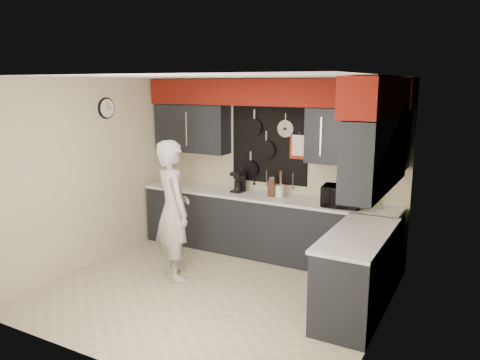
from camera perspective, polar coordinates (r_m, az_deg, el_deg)
The scene contains 10 objects.
ground at distance 5.96m, azimuth -3.43°, elevation -13.40°, with size 4.00×4.00×0.00m, color beige.
back_wall_assembly at distance 6.82m, azimuth 3.61°, elevation 7.35°, with size 4.00×0.36×2.60m.
right_wall_assembly at distance 4.97m, azimuth 16.48°, elevation 4.47°, with size 0.36×3.50×2.60m.
left_wall_assembly at distance 6.79m, azimuth -17.93°, elevation 1.03°, with size 0.05×3.50×2.60m.
base_cabinets at distance 6.51m, azimuth 5.54°, elevation -6.86°, with size 3.95×2.20×0.92m.
microwave at distance 6.33m, azimuth 12.29°, elevation -1.95°, with size 0.51×0.34×0.28m, color black.
knife_block at distance 6.77m, azimuth 3.90°, elevation -1.04°, with size 0.10×0.10×0.23m, color #331610.
utensil_crock at distance 6.77m, azimuth 4.84°, elevation -1.31°, with size 0.13×0.13×0.17m, color white.
coffee_maker at distance 7.04m, azimuth -0.14°, elevation -0.15°, with size 0.18×0.21×0.31m.
person at distance 6.11m, azimuth -8.17°, elevation -3.70°, with size 0.67×0.44×1.83m, color beige.
Camera 1 is at (2.88, -4.57, 2.53)m, focal length 35.00 mm.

